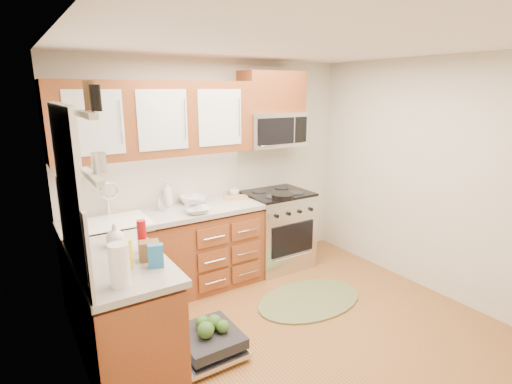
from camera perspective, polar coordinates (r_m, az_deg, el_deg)
floor at (r=3.83m, az=7.31°, el=-20.08°), size 3.50×3.50×0.00m
ceiling at (r=3.18m, az=8.83°, el=20.37°), size 3.50×3.50×0.00m
wall_back at (r=4.72m, az=-5.89°, el=3.20°), size 3.50×0.04×2.50m
wall_left at (r=2.58m, az=-23.47°, el=-7.55°), size 0.04×3.50×2.50m
wall_right at (r=4.60m, az=24.88°, el=1.62°), size 0.04×3.50×2.50m
base_cabinet_back at (r=4.42m, az=-12.33°, el=-9.05°), size 2.05×0.60×0.85m
base_cabinet_left at (r=3.45m, az=-18.47°, el=-16.63°), size 0.60×1.25×0.85m
countertop_back at (r=4.25m, az=-12.63°, el=-3.21°), size 2.07×0.64×0.05m
countertop_left at (r=3.24m, az=-18.97°, el=-9.34°), size 0.64×1.27×0.05m
backsplash_back at (r=4.44m, az=-14.16°, el=1.61°), size 2.05×0.02×0.57m
backsplash_left at (r=3.09m, az=-24.76°, el=-4.93°), size 0.02×1.25×0.57m
upper_cabinets at (r=4.20m, az=-14.01°, el=10.08°), size 2.05×0.35×0.75m
cabinet_over_mw at (r=4.82m, az=2.25°, el=14.10°), size 0.76×0.35×0.47m
range at (r=5.00m, az=3.02°, el=-5.31°), size 0.76×0.64×0.95m
microwave at (r=4.83m, az=2.37°, el=8.92°), size 0.76×0.38×0.40m
sink at (r=4.13m, az=-19.33°, el=-5.69°), size 0.62×0.50×0.26m
dishwasher at (r=3.60m, az=-7.32°, el=-20.66°), size 0.70×0.60×0.20m
window at (r=2.97m, az=-25.38°, el=1.13°), size 0.03×1.05×1.05m
window_blind at (r=2.93m, az=-25.59°, el=7.49°), size 0.02×0.96×0.40m
shelf_upper at (r=2.07m, az=-23.22°, el=10.18°), size 0.04×0.40×0.03m
shelf_lower at (r=2.11m, az=-22.42°, el=2.06°), size 0.04×0.40×0.03m
rug at (r=4.40m, az=7.64°, el=-15.00°), size 1.22×0.81×0.02m
skillet at (r=4.60m, az=3.88°, el=-0.56°), size 0.32×0.32×0.05m
stock_pot at (r=4.19m, az=-8.98°, el=-2.18°), size 0.23×0.23×0.11m
cutting_board at (r=4.69m, az=-2.92°, el=-0.75°), size 0.33×0.28×0.02m
canister at (r=4.31m, az=-13.36°, el=-1.62°), size 0.12×0.12×0.15m
paper_towel_roll at (r=2.75m, az=-18.92°, el=-9.85°), size 0.14×0.14×0.29m
mustard_bottle at (r=3.01m, az=-17.83°, el=-8.39°), size 0.07×0.07×0.21m
red_bottle at (r=3.24m, az=-15.98°, el=-6.14°), size 0.09×0.09×0.26m
wooden_box at (r=3.11m, az=-15.01°, el=-8.09°), size 0.16×0.13×0.15m
blue_carton at (r=2.97m, az=-14.12°, el=-8.84°), size 0.12×0.10×0.17m
bowl_a at (r=4.16m, az=-8.42°, el=-2.61°), size 0.29×0.29×0.06m
bowl_b at (r=4.50m, az=-8.94°, el=-1.09°), size 0.32×0.32×0.09m
cup at (r=4.78m, az=-3.13°, el=-0.01°), size 0.14×0.14×0.09m
soap_bottle_a at (r=4.43m, az=-12.49°, el=-0.26°), size 0.12×0.12×0.28m
soap_bottle_b at (r=3.65m, az=-23.88°, el=-5.06°), size 0.10×0.10×0.19m
soap_bottle_c at (r=3.45m, az=-19.50°, el=-5.80°), size 0.15×0.15×0.19m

